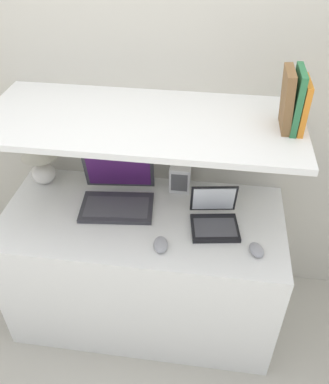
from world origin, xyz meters
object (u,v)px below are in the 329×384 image
(computer_mouse, at_px, (161,244))
(book_brown, at_px, (287,100))
(table_lamp, at_px, (39,153))
(second_mouse, at_px, (256,250))
(laptop_large, at_px, (118,194))
(laptop_small, at_px, (214,219))
(router_box, at_px, (180,178))
(book_orange, at_px, (303,105))
(book_green, at_px, (296,100))

(computer_mouse, bearing_deg, book_brown, 29.67)
(table_lamp, distance_m, computer_mouse, 0.81)
(computer_mouse, relative_size, second_mouse, 1.05)
(table_lamp, distance_m, second_mouse, 1.18)
(second_mouse, bearing_deg, laptop_large, 159.63)
(laptop_small, distance_m, router_box, 0.32)
(laptop_small, xyz_separation_m, book_orange, (0.30, 0.08, 0.56))
(computer_mouse, xyz_separation_m, book_brown, (0.46, 0.26, 0.60))
(router_box, relative_size, book_orange, 0.71)
(computer_mouse, xyz_separation_m, second_mouse, (0.42, 0.03, 0.00))
(laptop_large, height_order, book_brown, book_brown)
(book_orange, distance_m, book_green, 0.03)
(laptop_large, xyz_separation_m, computer_mouse, (0.26, -0.28, -0.04))
(laptop_large, height_order, second_mouse, laptop_large)
(book_orange, bearing_deg, table_lamp, 173.63)
(table_lamp, relative_size, second_mouse, 2.84)
(router_box, xyz_separation_m, book_green, (0.46, -0.17, 0.55))
(table_lamp, height_order, book_green, book_green)
(computer_mouse, height_order, book_green, book_green)
(computer_mouse, bearing_deg, laptop_large, 132.92)
(table_lamp, relative_size, book_orange, 1.45)
(book_orange, height_order, book_green, book_green)
(table_lamp, bearing_deg, book_green, -6.51)
(second_mouse, relative_size, book_orange, 0.51)
(second_mouse, distance_m, router_box, 0.56)
(second_mouse, height_order, router_box, router_box)
(router_box, bearing_deg, book_green, -20.11)
(laptop_small, relative_size, computer_mouse, 2.28)
(second_mouse, relative_size, router_box, 0.72)
(book_green, distance_m, book_brown, 0.03)
(computer_mouse, bearing_deg, second_mouse, 3.50)
(laptop_large, xyz_separation_m, second_mouse, (0.68, -0.25, -0.04))
(table_lamp, bearing_deg, laptop_small, -13.39)
(book_orange, bearing_deg, book_green, 180.00)
(book_brown, bearing_deg, book_orange, 0.00)
(book_green, xyz_separation_m, book_brown, (-0.03, 0.00, -0.00))
(book_orange, bearing_deg, computer_mouse, -153.35)
(laptop_small, xyz_separation_m, router_box, (-0.19, 0.25, 0.03))
(laptop_large, distance_m, book_green, 0.95)
(laptop_large, relative_size, laptop_small, 1.53)
(laptop_small, relative_size, book_green, 1.02)
(computer_mouse, distance_m, book_green, 0.83)
(book_brown, bearing_deg, laptop_small, -160.60)
(table_lamp, relative_size, book_green, 1.21)
(book_green, bearing_deg, table_lamp, 173.49)
(second_mouse, xyz_separation_m, router_box, (-0.38, 0.41, 0.05))
(laptop_large, bearing_deg, book_brown, -1.08)
(book_orange, distance_m, book_brown, 0.07)
(computer_mouse, distance_m, second_mouse, 0.42)
(laptop_large, bearing_deg, book_orange, -0.99)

